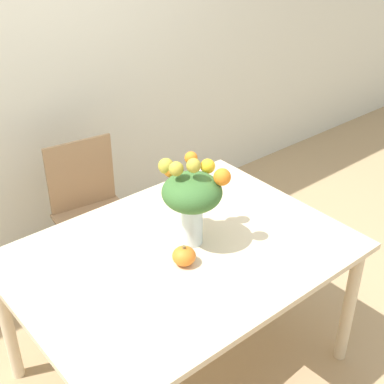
{
  "coord_description": "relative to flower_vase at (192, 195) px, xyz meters",
  "views": [
    {
      "loc": [
        -1.17,
        -1.48,
        2.15
      ],
      "look_at": [
        0.08,
        0.02,
        0.99
      ],
      "focal_mm": 50.0,
      "sensor_mm": 36.0,
      "label": 1
    }
  ],
  "objects": [
    {
      "name": "ground_plane",
      "position": [
        -0.09,
        -0.02,
        -0.97
      ],
      "size": [
        12.0,
        12.0,
        0.0
      ],
      "primitive_type": "plane",
      "color": "tan"
    },
    {
      "name": "wall_back",
      "position": [
        -0.09,
        1.36,
        0.38
      ],
      "size": [
        8.0,
        0.06,
        2.7
      ],
      "color": "silver",
      "rests_on": "ground_plane"
    },
    {
      "name": "dining_table",
      "position": [
        -0.09,
        -0.02,
        -0.32
      ],
      "size": [
        1.45,
        1.07,
        0.72
      ],
      "color": "beige",
      "rests_on": "ground_plane"
    },
    {
      "name": "flower_vase",
      "position": [
        0.0,
        0.0,
        0.0
      ],
      "size": [
        0.3,
        0.32,
        0.43
      ],
      "color": "silver",
      "rests_on": "dining_table"
    },
    {
      "name": "pumpkin",
      "position": [
        -0.13,
        -0.1,
        -0.2
      ],
      "size": [
        0.1,
        0.1,
        0.09
      ],
      "color": "orange",
      "rests_on": "dining_table"
    },
    {
      "name": "dining_chair_near_window",
      "position": [
        -0.04,
        0.86,
        -0.51
      ],
      "size": [
        0.48,
        0.48,
        0.87
      ],
      "rotation": [
        0.0,
        0.0,
        -0.14
      ],
      "color": "#9E7A56",
      "rests_on": "ground_plane"
    }
  ]
}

